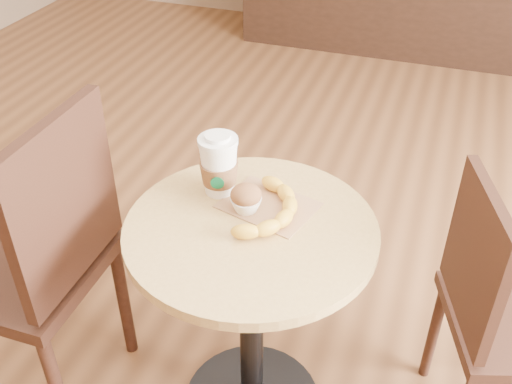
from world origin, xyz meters
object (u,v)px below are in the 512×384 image
cafe_table (251,291)px  muffin (246,198)px  chair_left (39,258)px  chair_right (501,311)px  coffee_cup (219,167)px  banana (273,209)px

cafe_table → muffin: size_ratio=8.87×
chair_left → chair_right: size_ratio=1.17×
coffee_cup → muffin: (0.10, -0.06, -0.04)m
chair_left → banana: 0.70m
coffee_cup → banana: bearing=-36.0°
cafe_table → chair_left: (-0.60, -0.12, 0.05)m
cafe_table → chair_right: chair_right is taller
chair_right → banana: chair_right is taller
chair_right → muffin: size_ratio=10.37×
chair_left → muffin: size_ratio=12.16×
coffee_cup → muffin: 0.12m
coffee_cup → banana: coffee_cup is taller
cafe_table → banana: bearing=53.7°
chair_left → coffee_cup: 0.59m
cafe_table → coffee_cup: bearing=138.5°
chair_left → chair_right: (1.27, 0.31, -0.08)m
chair_right → chair_left: bearing=85.3°
chair_right → coffee_cup: coffee_cup is taller
cafe_table → chair_left: 0.62m
muffin → banana: bearing=-0.2°
cafe_table → muffin: 0.28m
banana → coffee_cup: bearing=166.2°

